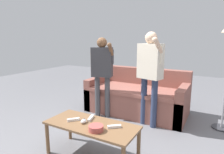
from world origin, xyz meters
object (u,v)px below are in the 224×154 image
at_px(snack_bowl, 96,128).
at_px(player_left, 102,68).
at_px(coffee_table, 91,128).
at_px(couch, 137,97).
at_px(player_right, 150,68).
at_px(game_remote_wand_far, 91,118).
at_px(game_remote_wand_near, 114,126).
at_px(game_remote_nunchuk, 84,121).
at_px(game_remote_wand_spare, 73,120).

bearing_deg(snack_bowl, player_left, 119.13).
bearing_deg(coffee_table, snack_bowl, -38.57).
distance_m(couch, player_right, 0.90).
relative_size(coffee_table, game_remote_wand_far, 6.62).
bearing_deg(game_remote_wand_far, game_remote_wand_near, -9.80).
distance_m(coffee_table, game_remote_nunchuk, 0.12).
bearing_deg(game_remote_wand_spare, couch, 84.52).
height_order(couch, player_right, player_right).
height_order(game_remote_nunchuk, game_remote_wand_spare, game_remote_nunchuk).
bearing_deg(player_right, game_remote_wand_spare, -114.73).
relative_size(player_right, game_remote_wand_spare, 11.08).
relative_size(player_left, game_remote_wand_near, 10.06).
bearing_deg(player_right, game_remote_wand_far, -110.36).
distance_m(game_remote_nunchuk, game_remote_wand_near, 0.38).
bearing_deg(game_remote_wand_far, player_right, 69.64).
bearing_deg(snack_bowl, coffee_table, 141.43).
bearing_deg(couch, player_left, -131.05).
distance_m(snack_bowl, player_right, 1.37).
bearing_deg(player_left, coffee_table, -64.09).
xyz_separation_m(game_remote_nunchuk, game_remote_wand_far, (0.01, 0.13, -0.01)).
distance_m(snack_bowl, player_left, 1.47).
bearing_deg(player_left, game_remote_wand_far, -65.46).
bearing_deg(game_remote_nunchuk, player_left, 111.66).
relative_size(coffee_table, game_remote_wand_spare, 8.08).
height_order(coffee_table, player_left, player_left).
bearing_deg(couch, game_remote_wand_near, -77.35).
bearing_deg(game_remote_wand_spare, game_remote_wand_near, 8.30).
height_order(snack_bowl, player_left, player_left).
xyz_separation_m(player_left, player_right, (0.85, 0.04, 0.05)).
height_order(snack_bowl, game_remote_wand_near, snack_bowl).
height_order(player_left, game_remote_wand_far, player_left).
xyz_separation_m(couch, coffee_table, (0.08, -1.64, 0.07)).
height_order(couch, game_remote_wand_near, couch).
relative_size(game_remote_nunchuk, player_left, 0.06).
distance_m(game_remote_nunchuk, game_remote_wand_far, 0.13).
relative_size(game_remote_nunchuk, game_remote_wand_spare, 0.65).
bearing_deg(game_remote_wand_far, snack_bowl, -44.45).
relative_size(coffee_table, player_left, 0.77).
relative_size(snack_bowl, game_remote_nunchuk, 1.83).
bearing_deg(player_right, game_remote_wand_near, -91.40).
relative_size(snack_bowl, game_remote_wand_near, 1.15).
relative_size(coffee_table, player_right, 0.73).
xyz_separation_m(game_remote_nunchuk, player_right, (0.40, 1.18, 0.50)).
bearing_deg(game_remote_wand_spare, player_left, 104.77).
distance_m(snack_bowl, game_remote_nunchuk, 0.25).
xyz_separation_m(snack_bowl, game_remote_wand_spare, (-0.38, 0.08, -0.01)).
distance_m(game_remote_wand_far, game_remote_wand_spare, 0.21).
bearing_deg(game_remote_wand_far, coffee_table, -52.56).
bearing_deg(game_remote_nunchuk, game_remote_wand_near, 10.69).
bearing_deg(game_remote_wand_spare, coffee_table, 7.88).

